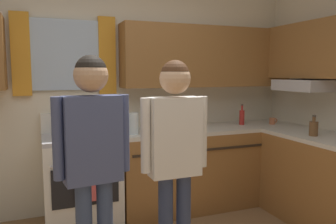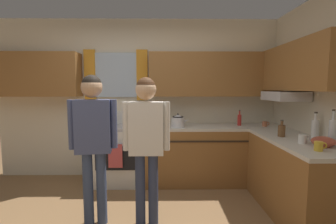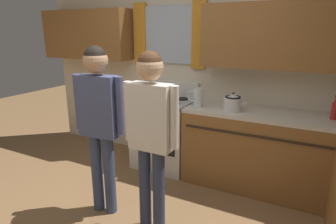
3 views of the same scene
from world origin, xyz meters
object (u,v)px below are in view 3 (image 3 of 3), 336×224
(bottle_sauce_red, at_px, (334,110))
(adult_left, at_px, (99,113))
(adult_in_plaid, at_px, (151,124))
(water_pitcher, at_px, (198,97))
(stove_oven, at_px, (165,132))
(stovetop_kettle, at_px, (233,102))

(bottle_sauce_red, relative_size, adult_left, 0.15)
(adult_left, distance_m, adult_in_plaid, 0.57)
(water_pitcher, bearing_deg, adult_in_plaid, -89.24)
(water_pitcher, xyz_separation_m, adult_in_plaid, (0.01, -1.08, -0.00))
(stove_oven, bearing_deg, stovetop_kettle, -7.21)
(stovetop_kettle, bearing_deg, adult_in_plaid, -109.83)
(bottle_sauce_red, xyz_separation_m, adult_in_plaid, (-1.37, -1.23, 0.01))
(bottle_sauce_red, height_order, stovetop_kettle, bottle_sauce_red)
(water_pitcher, height_order, adult_left, adult_left)
(bottle_sauce_red, bearing_deg, stovetop_kettle, -172.08)
(stovetop_kettle, xyz_separation_m, adult_in_plaid, (-0.40, -1.10, 0.01))
(stove_oven, xyz_separation_m, water_pitcher, (0.50, -0.13, 0.54))
(adult_in_plaid, bearing_deg, adult_left, 177.18)
(stove_oven, xyz_separation_m, stovetop_kettle, (0.91, -0.11, 0.53))
(stovetop_kettle, relative_size, adult_left, 0.17)
(water_pitcher, bearing_deg, stove_oven, 165.74)
(stove_oven, xyz_separation_m, bottle_sauce_red, (1.88, 0.02, 0.53))
(water_pitcher, height_order, adult_in_plaid, adult_in_plaid)
(bottle_sauce_red, xyz_separation_m, water_pitcher, (-1.38, -0.15, 0.02))
(bottle_sauce_red, relative_size, stovetop_kettle, 0.90)
(bottle_sauce_red, distance_m, adult_in_plaid, 1.84)
(adult_in_plaid, bearing_deg, bottle_sauce_red, 41.99)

